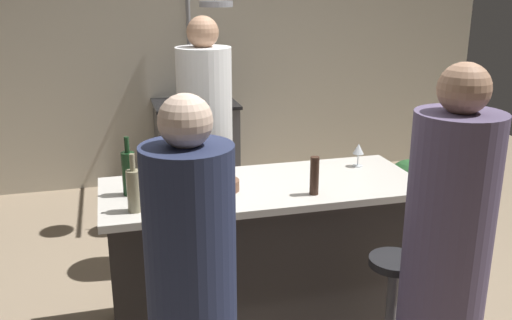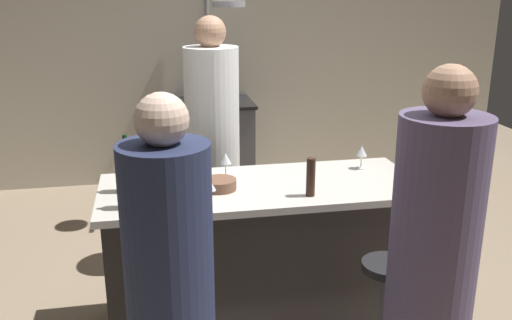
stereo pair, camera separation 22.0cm
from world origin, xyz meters
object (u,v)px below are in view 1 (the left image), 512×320
object	(u,v)px
wine_bottle_red	(129,172)
wine_glass_near_right_guest	(358,150)
wine_bottle_white	(134,190)
mixing_bowl_blue	(185,182)
pepper_mill	(314,176)
stove_range	(196,146)
guest_left	(193,315)
bar_stool_right	(391,312)
mixing_bowl_wooden	(223,185)
chef	(206,155)
wine_bottle_amber	(160,174)
guest_right	(443,277)
wine_glass_by_chef	(215,187)
potted_plant	(408,184)
wine_glass_near_left_guest	(226,160)

from	to	relation	value
wine_bottle_red	wine_glass_near_right_guest	distance (m)	1.40
wine_bottle_white	mixing_bowl_blue	bearing A→B (deg)	43.04
pepper_mill	stove_range	bearing A→B (deg)	94.81
guest_left	bar_stool_right	bearing A→B (deg)	18.32
stove_range	mixing_bowl_wooden	size ratio (longest dim) A/B	4.87
chef	mixing_bowl_wooden	world-z (taller)	chef
wine_bottle_amber	wine_glass_near_right_guest	size ratio (longest dim) A/B	2.09
guest_right	wine_glass_by_chef	xyz separation A→B (m)	(-0.83, 0.77, 0.22)
potted_plant	wine_bottle_amber	bearing A→B (deg)	-150.02
chef	mixing_bowl_blue	size ratio (longest dim) A/B	8.56
chef	mixing_bowl_wooden	distance (m)	0.92
wine_bottle_red	wine_bottle_white	bearing A→B (deg)	-86.69
bar_stool_right	wine_glass_near_left_guest	size ratio (longest dim) A/B	4.66
chef	pepper_mill	distance (m)	1.18
wine_glass_by_chef	pepper_mill	bearing A→B (deg)	3.56
bar_stool_right	potted_plant	size ratio (longest dim) A/B	1.31
wine_bottle_amber	wine_glass_near_left_guest	distance (m)	0.44
potted_plant	wine_glass_near_left_guest	world-z (taller)	wine_glass_near_left_guest
stove_range	wine_glass_near_right_guest	world-z (taller)	wine_glass_near_right_guest
bar_stool_right	wine_glass_near_left_guest	world-z (taller)	wine_glass_near_left_guest
pepper_mill	wine_bottle_white	xyz separation A→B (m)	(-0.94, 0.01, 0.01)
bar_stool_right	guest_right	size ratio (longest dim) A/B	0.40
mixing_bowl_blue	mixing_bowl_wooden	world-z (taller)	mixing_bowl_blue
guest_right	chef	bearing A→B (deg)	109.73
guest_right	wine_bottle_amber	world-z (taller)	guest_right
stove_range	bar_stool_right	world-z (taller)	stove_range
guest_left	guest_right	size ratio (longest dim) A/B	0.95
pepper_mill	mixing_bowl_blue	xyz separation A→B (m)	(-0.66, 0.27, -0.07)
guest_right	mixing_bowl_wooden	size ratio (longest dim) A/B	9.29
guest_left	pepper_mill	world-z (taller)	guest_left
wine_bottle_amber	wine_bottle_white	xyz separation A→B (m)	(-0.14, -0.19, -0.00)
pepper_mill	guest_left	bearing A→B (deg)	-135.82
guest_left	wine_glass_near_right_guest	size ratio (longest dim) A/B	11.11
guest_left	wine_glass_near_left_guest	bearing A→B (deg)	71.84
guest_right	wine_glass_near_right_guest	bearing A→B (deg)	82.97
chef	guest_left	world-z (taller)	chef
chef	guest_right	xyz separation A→B (m)	(0.68, -1.90, -0.04)
wine_bottle_white	wine_glass_near_left_guest	size ratio (longest dim) A/B	2.03
potted_plant	wine_bottle_red	xyz separation A→B (m)	(-2.42, -1.25, 0.73)
bar_stool_right	mixing_bowl_wooden	world-z (taller)	mixing_bowl_wooden
mixing_bowl_blue	wine_bottle_white	bearing A→B (deg)	-136.96
guest_left	wine_glass_by_chef	distance (m)	0.80
guest_right	wine_glass_near_left_guest	xyz separation A→B (m)	(-0.69, 1.20, 0.22)
bar_stool_right	mixing_bowl_wooden	distance (m)	1.10
guest_left	wine_glass_near_left_guest	size ratio (longest dim) A/B	11.11
guest_left	mixing_bowl_wooden	size ratio (longest dim) A/B	8.87
wine_glass_near_left_guest	wine_glass_near_right_guest	xyz separation A→B (m)	(0.83, -0.00, 0.00)
wine_glass_by_chef	guest_right	bearing A→B (deg)	-42.76
guest_left	mixing_bowl_wooden	xyz separation A→B (m)	(0.32, 0.94, 0.18)
wine_bottle_white	wine_glass_by_chef	bearing A→B (deg)	-5.77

